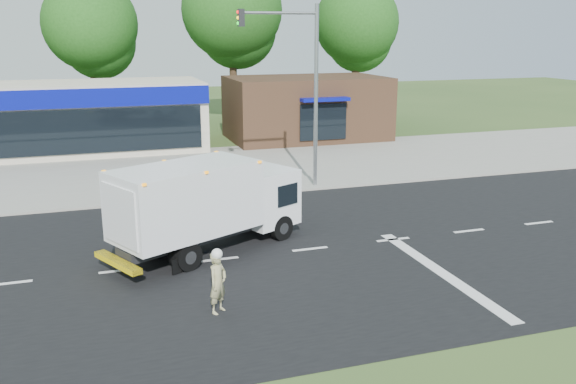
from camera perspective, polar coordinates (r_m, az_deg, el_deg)
name	(u,v)px	position (r m, az deg, el deg)	size (l,w,h in m)	color
ground	(310,249)	(19.92, 2.07, -5.39)	(120.00, 120.00, 0.00)	#385123
road_asphalt	(310,249)	(19.91, 2.07, -5.38)	(60.00, 14.00, 0.02)	black
sidewalk	(248,188)	(27.40, -3.80, 0.40)	(60.00, 2.40, 0.12)	gray
parking_apron	(221,163)	(32.92, -6.29, 2.71)	(60.00, 9.00, 0.02)	gray
lane_markings	(366,259)	(19.24, 7.27, -6.20)	(55.20, 7.00, 0.01)	silver
ems_box_truck	(205,201)	(19.36, -7.75, -0.81)	(6.88, 4.81, 2.96)	black
emergency_worker	(218,281)	(15.45, -6.58, -8.30)	(0.69, 0.67, 1.70)	tan
retail_strip_mall	(44,118)	(37.87, -21.83, 6.41)	(18.00, 6.20, 4.00)	#BCB29C
brown_storefront	(306,108)	(40.15, 1.74, 7.87)	(10.00, 6.70, 4.00)	#382316
traffic_signal_pole	(302,78)	(26.70, 1.33, 10.64)	(3.51, 0.25, 8.00)	gray
background_trees	(165,23)	(46.04, -11.40, 15.20)	(36.77, 7.39, 12.10)	#332114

